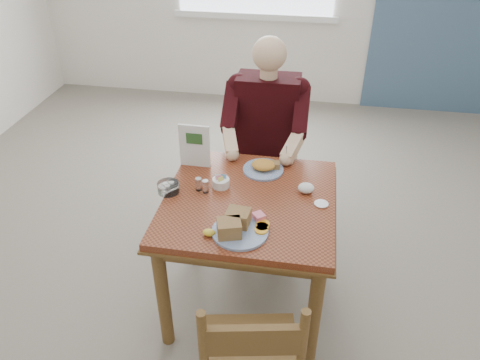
% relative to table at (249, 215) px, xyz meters
% --- Properties ---
extents(floor, '(6.00, 6.00, 0.00)m').
position_rel_table_xyz_m(floor, '(0.00, 0.00, -0.64)').
color(floor, slate).
rests_on(floor, ground).
extents(lemon_wedge, '(0.07, 0.05, 0.03)m').
position_rel_table_xyz_m(lemon_wedge, '(-0.14, -0.33, 0.13)').
color(lemon_wedge, gold).
rests_on(lemon_wedge, table).
extents(napkin, '(0.10, 0.09, 0.06)m').
position_rel_table_xyz_m(napkin, '(0.29, 0.11, 0.14)').
color(napkin, white).
rests_on(napkin, table).
extents(metal_dish, '(0.10, 0.10, 0.01)m').
position_rel_table_xyz_m(metal_dish, '(0.38, 0.01, 0.12)').
color(metal_dish, silver).
rests_on(metal_dish, table).
extents(table, '(0.92, 0.92, 0.75)m').
position_rel_table_xyz_m(table, '(0.00, 0.00, 0.00)').
color(table, brown).
rests_on(table, ground).
extents(chair_far, '(0.42, 0.42, 0.95)m').
position_rel_table_xyz_m(chair_far, '(0.00, 0.80, -0.16)').
color(chair_far, brown).
rests_on(chair_far, ground).
extents(diner, '(0.53, 0.56, 1.39)m').
position_rel_table_xyz_m(diner, '(0.00, 0.71, 0.17)').
color(diner, tan).
rests_on(diner, chair_far).
extents(near_plate, '(0.31, 0.31, 0.09)m').
position_rel_table_xyz_m(near_plate, '(-0.01, -0.28, 0.15)').
color(near_plate, white).
rests_on(near_plate, table).
extents(far_plate, '(0.26, 0.26, 0.06)m').
position_rel_table_xyz_m(far_plate, '(0.04, 0.29, 0.14)').
color(far_plate, white).
rests_on(far_plate, table).
extents(caddy, '(0.11, 0.11, 0.07)m').
position_rel_table_xyz_m(caddy, '(-0.17, 0.09, 0.14)').
color(caddy, white).
rests_on(caddy, table).
extents(shakers, '(0.08, 0.06, 0.08)m').
position_rel_table_xyz_m(shakers, '(-0.26, 0.03, 0.15)').
color(shakers, white).
rests_on(shakers, table).
extents(creamer, '(0.14, 0.14, 0.05)m').
position_rel_table_xyz_m(creamer, '(-0.44, -0.01, 0.14)').
color(creamer, white).
rests_on(creamer, table).
extents(menu, '(0.18, 0.02, 0.26)m').
position_rel_table_xyz_m(menu, '(-0.36, 0.27, 0.25)').
color(menu, white).
rests_on(menu, table).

